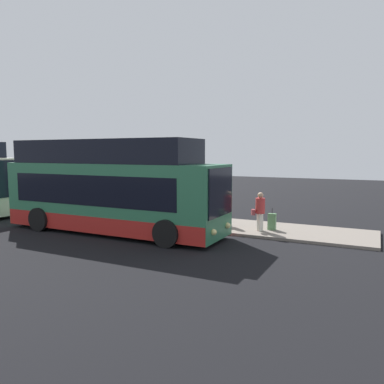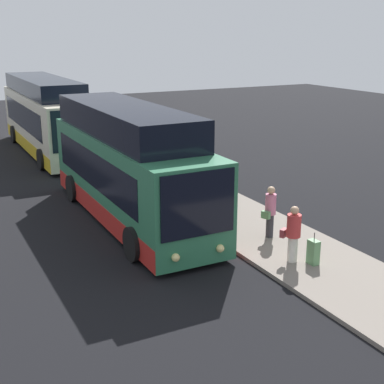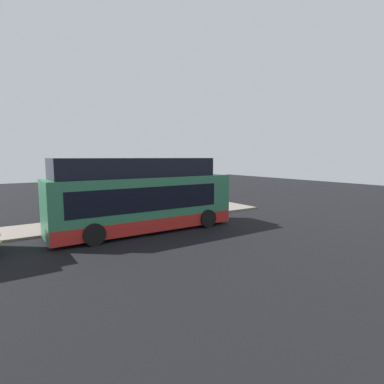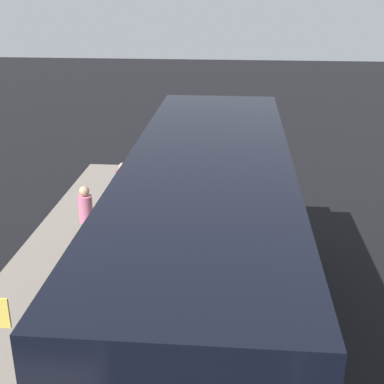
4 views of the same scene
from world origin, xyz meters
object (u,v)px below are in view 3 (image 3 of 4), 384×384
bus_lead (143,199)px  sign_post (98,199)px  trash_bin (101,221)px  passenger_boarding (202,199)px  passenger_waiting (176,200)px  suitcase (203,205)px

bus_lead → sign_post: 3.51m
bus_lead → trash_bin: size_ratio=16.03×
passenger_boarding → sign_post: bearing=59.2°
bus_lead → passenger_waiting: 5.29m
passenger_waiting → trash_bin: passenger_waiting is taller
passenger_boarding → suitcase: bearing=-73.6°
sign_post → trash_bin: (-0.21, -1.09, -1.12)m
passenger_waiting → trash_bin: 6.00m
suitcase → trash_bin: bearing=-172.5°
bus_lead → suitcase: 7.29m
passenger_boarding → suitcase: (0.44, 0.42, -0.54)m
bus_lead → suitcase: (6.44, 3.12, -1.35)m
bus_lead → suitcase: bearing=25.9°
suitcase → trash_bin: suitcase is taller
passenger_waiting → suitcase: passenger_waiting is taller
suitcase → sign_post: (-7.98, 0.02, 1.09)m
passenger_boarding → passenger_waiting: (-1.90, 0.55, 0.03)m
bus_lead → passenger_boarding: size_ratio=6.16×
passenger_waiting → trash_bin: bearing=-11.8°
passenger_boarding → trash_bin: (-7.75, -0.65, -0.58)m
suitcase → passenger_waiting: bearing=176.9°
bus_lead → sign_post: size_ratio=4.67×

